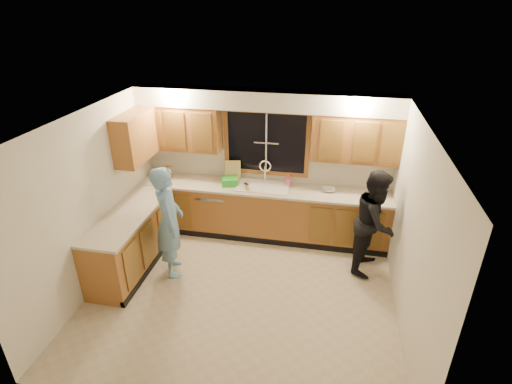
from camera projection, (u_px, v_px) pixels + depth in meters
floor at (242, 293)px, 5.66m from camera, size 4.20×4.20×0.00m
ceiling at (239, 122)px, 4.55m from camera, size 4.20×4.20×0.00m
wall_back at (266, 162)px, 6.77m from camera, size 4.20×0.00×4.20m
wall_left at (92, 202)px, 5.47m from camera, size 0.00×3.80×3.80m
wall_right at (413, 234)px, 4.74m from camera, size 0.00×3.80×3.80m
base_cabinets_back at (263, 212)px, 6.87m from camera, size 4.20×0.60×0.88m
base_cabinets_left at (132, 240)px, 6.08m from camera, size 0.60×1.90×0.88m
countertop_back at (263, 189)px, 6.65m from camera, size 4.20×0.63×0.04m
countertop_left at (129, 214)px, 5.88m from camera, size 0.63×1.90×0.04m
upper_cabinets_left at (180, 127)px, 6.62m from camera, size 1.35×0.33×0.75m
upper_cabinets_right at (356, 138)px, 6.13m from camera, size 1.35×0.33×0.75m
upper_cabinets_return at (135, 137)px, 6.17m from camera, size 0.33×0.90×0.75m
soffit at (265, 100)px, 6.13m from camera, size 4.20×0.35×0.30m
window_frame at (266, 143)px, 6.61m from camera, size 1.44×0.03×1.14m
sink at (263, 190)px, 6.69m from camera, size 0.86×0.52×0.57m
dishwasher at (215, 209)px, 7.02m from camera, size 0.60×0.56×0.82m
stove at (113, 262)px, 5.58m from camera, size 0.58×0.75×0.90m
man at (169, 222)px, 5.76m from camera, size 0.64×0.74×1.72m
woman at (375, 222)px, 5.86m from camera, size 0.81×0.93×1.62m
knife_block at (168, 173)px, 6.93m from camera, size 0.12×0.10×0.22m
cutting_board at (233, 171)px, 6.82m from camera, size 0.28×0.15×0.35m
dish_crate at (230, 181)px, 6.73m from camera, size 0.32×0.31×0.13m
soap_bottle at (288, 180)px, 6.71m from camera, size 0.08×0.09×0.18m
bowl at (328, 190)px, 6.51m from camera, size 0.23×0.23×0.05m
can_left at (245, 186)px, 6.55m from camera, size 0.08×0.08×0.11m
can_right at (247, 188)px, 6.48m from camera, size 0.08×0.08×0.13m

